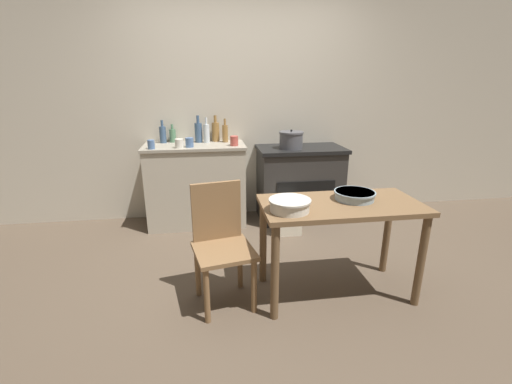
{
  "coord_description": "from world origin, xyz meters",
  "views": [
    {
      "loc": [
        -0.44,
        -2.42,
        1.55
      ],
      "look_at": [
        0.0,
        0.52,
        0.59
      ],
      "focal_mm": 24.0,
      "sensor_mm": 36.0,
      "label": 1
    }
  ],
  "objects_px": {
    "stock_pot": "(291,140)",
    "bottle_center": "(207,133)",
    "mixing_bowl_large": "(290,204)",
    "mixing_bowl_small": "(355,195)",
    "cup_far_right": "(151,145)",
    "cup_end_right": "(190,142)",
    "stove": "(299,183)",
    "work_table": "(340,218)",
    "flour_sack": "(288,217)",
    "bottle_mid_left": "(198,132)",
    "cup_right": "(179,143)",
    "bottle_center_left": "(173,135)",
    "bottle_center_right": "(225,133)",
    "cup_mid_right": "(234,141)",
    "bottle_far_left": "(216,131)",
    "chair": "(221,241)",
    "bottle_left": "(163,134)"
  },
  "relations": [
    {
      "from": "stock_pot",
      "to": "bottle_center",
      "type": "relative_size",
      "value": 0.96
    },
    {
      "from": "mixing_bowl_large",
      "to": "mixing_bowl_small",
      "type": "distance_m",
      "value": 0.54
    },
    {
      "from": "cup_far_right",
      "to": "cup_end_right",
      "type": "xyz_separation_m",
      "value": [
        0.38,
        0.05,
        0.0
      ]
    },
    {
      "from": "stove",
      "to": "work_table",
      "type": "xyz_separation_m",
      "value": [
        -0.12,
        -1.52,
        0.18
      ]
    },
    {
      "from": "flour_sack",
      "to": "bottle_mid_left",
      "type": "relative_size",
      "value": 1.28
    },
    {
      "from": "stock_pot",
      "to": "cup_right",
      "type": "xyz_separation_m",
      "value": [
        -1.19,
        -0.09,
        0.01
      ]
    },
    {
      "from": "bottle_center_left",
      "to": "flour_sack",
      "type": "bearing_deg",
      "value": -28.23
    },
    {
      "from": "mixing_bowl_small",
      "to": "cup_end_right",
      "type": "relative_size",
      "value": 3.09
    },
    {
      "from": "flour_sack",
      "to": "bottle_center_right",
      "type": "height_order",
      "value": "bottle_center_right"
    },
    {
      "from": "bottle_center_right",
      "to": "bottle_mid_left",
      "type": "bearing_deg",
      "value": 173.2
    },
    {
      "from": "bottle_center_left",
      "to": "cup_right",
      "type": "bearing_deg",
      "value": -75.94
    },
    {
      "from": "bottle_mid_left",
      "to": "cup_mid_right",
      "type": "distance_m",
      "value": 0.47
    },
    {
      "from": "bottle_center",
      "to": "cup_end_right",
      "type": "distance_m",
      "value": 0.32
    },
    {
      "from": "stock_pot",
      "to": "bottle_center",
      "type": "bearing_deg",
      "value": 167.9
    },
    {
      "from": "stove",
      "to": "bottle_far_left",
      "type": "height_order",
      "value": "bottle_far_left"
    },
    {
      "from": "bottle_mid_left",
      "to": "bottle_center_left",
      "type": "relative_size",
      "value": 1.48
    },
    {
      "from": "cup_mid_right",
      "to": "cup_far_right",
      "type": "height_order",
      "value": "cup_mid_right"
    },
    {
      "from": "chair",
      "to": "flour_sack",
      "type": "relative_size",
      "value": 2.31
    },
    {
      "from": "work_table",
      "to": "cup_mid_right",
      "type": "distance_m",
      "value": 1.59
    },
    {
      "from": "stock_pot",
      "to": "cup_end_right",
      "type": "relative_size",
      "value": 2.75
    },
    {
      "from": "work_table",
      "to": "flour_sack",
      "type": "xyz_separation_m",
      "value": [
        -0.11,
        1.1,
        -0.42
      ]
    },
    {
      "from": "mixing_bowl_small",
      "to": "bottle_center_right",
      "type": "height_order",
      "value": "bottle_center_right"
    },
    {
      "from": "stock_pot",
      "to": "bottle_center_right",
      "type": "height_order",
      "value": "bottle_center_right"
    },
    {
      "from": "bottle_far_left",
      "to": "bottle_center",
      "type": "relative_size",
      "value": 1.05
    },
    {
      "from": "mixing_bowl_large",
      "to": "bottle_mid_left",
      "type": "relative_size",
      "value": 0.96
    },
    {
      "from": "cup_far_right",
      "to": "bottle_center",
      "type": "bearing_deg",
      "value": 28.67
    },
    {
      "from": "mixing_bowl_large",
      "to": "cup_mid_right",
      "type": "xyz_separation_m",
      "value": [
        -0.23,
        1.52,
        0.18
      ]
    },
    {
      "from": "work_table",
      "to": "stove",
      "type": "bearing_deg",
      "value": 85.44
    },
    {
      "from": "work_table",
      "to": "chair",
      "type": "bearing_deg",
      "value": 176.6
    },
    {
      "from": "mixing_bowl_small",
      "to": "bottle_mid_left",
      "type": "distance_m",
      "value": 2.0
    },
    {
      "from": "cup_far_right",
      "to": "bottle_center_left",
      "type": "bearing_deg",
      "value": 64.63
    },
    {
      "from": "work_table",
      "to": "bottle_left",
      "type": "bearing_deg",
      "value": 129.29
    },
    {
      "from": "mixing_bowl_large",
      "to": "bottle_left",
      "type": "distance_m",
      "value": 2.08
    },
    {
      "from": "mixing_bowl_large",
      "to": "cup_right",
      "type": "distance_m",
      "value": 1.68
    },
    {
      "from": "mixing_bowl_large",
      "to": "bottle_left",
      "type": "bearing_deg",
      "value": 118.79
    },
    {
      "from": "bottle_center_left",
      "to": "work_table",
      "type": "bearing_deg",
      "value": -53.29
    },
    {
      "from": "stove",
      "to": "mixing_bowl_large",
      "type": "relative_size",
      "value": 3.44
    },
    {
      "from": "stove",
      "to": "bottle_mid_left",
      "type": "relative_size",
      "value": 3.28
    },
    {
      "from": "cup_mid_right",
      "to": "mixing_bowl_large",
      "type": "bearing_deg",
      "value": -81.27
    },
    {
      "from": "stock_pot",
      "to": "bottle_left",
      "type": "xyz_separation_m",
      "value": [
        -1.39,
        0.25,
        0.06
      ]
    },
    {
      "from": "chair",
      "to": "stock_pot",
      "type": "bearing_deg",
      "value": 47.72
    },
    {
      "from": "bottle_left",
      "to": "bottle_center",
      "type": "height_order",
      "value": "bottle_center"
    },
    {
      "from": "stove",
      "to": "cup_far_right",
      "type": "relative_size",
      "value": 10.66
    },
    {
      "from": "work_table",
      "to": "stock_pot",
      "type": "height_order",
      "value": "stock_pot"
    },
    {
      "from": "bottle_mid_left",
      "to": "bottle_center_right",
      "type": "bearing_deg",
      "value": -6.8
    },
    {
      "from": "mixing_bowl_large",
      "to": "bottle_center_left",
      "type": "height_order",
      "value": "bottle_center_left"
    },
    {
      "from": "stove",
      "to": "bottle_center_left",
      "type": "bearing_deg",
      "value": 171.44
    },
    {
      "from": "work_table",
      "to": "bottle_center_right",
      "type": "xyz_separation_m",
      "value": [
        -0.71,
        1.66,
        0.39
      ]
    },
    {
      "from": "cup_far_right",
      "to": "mixing_bowl_large",
      "type": "bearing_deg",
      "value": -53.53
    },
    {
      "from": "bottle_center_right",
      "to": "flour_sack",
      "type": "bearing_deg",
      "value": -42.58
    }
  ]
}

